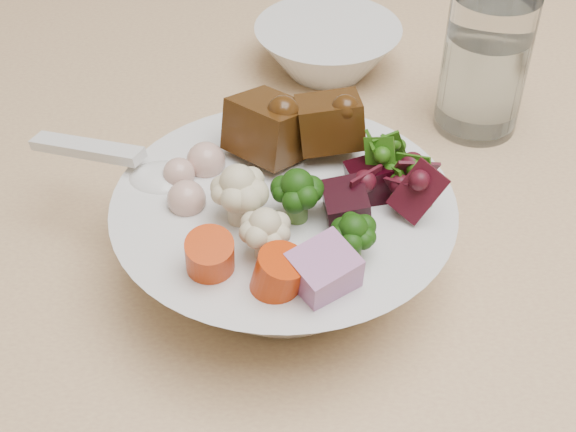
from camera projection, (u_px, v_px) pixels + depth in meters
The scene contains 5 objects.
chair_far at pixel (458, 15), 1.26m from camera, with size 0.46×0.46×0.93m.
food_bowl at pixel (286, 232), 0.58m from camera, with size 0.24×0.24×0.13m.
soup_spoon at pixel (143, 172), 0.59m from camera, with size 0.14×0.07×0.03m.
water_glass at pixel (484, 69), 0.72m from camera, with size 0.08×0.08×0.13m.
side_bowl at pixel (327, 49), 0.81m from camera, with size 0.15×0.15×0.05m, color silver, non-canonical shape.
Camera 1 is at (-0.52, -0.32, 1.12)m, focal length 50.00 mm.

